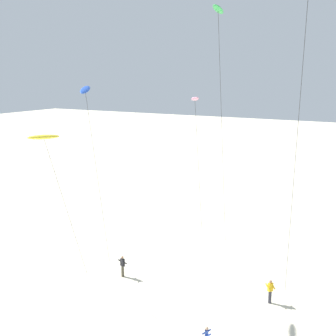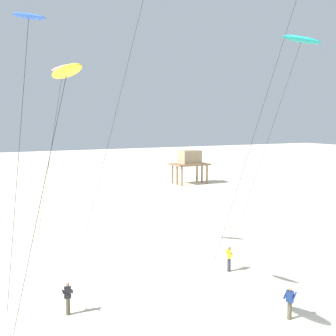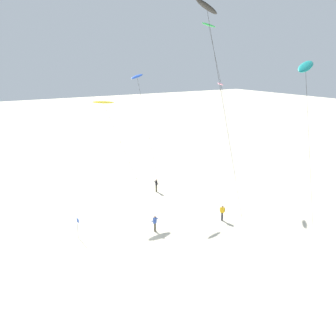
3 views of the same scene
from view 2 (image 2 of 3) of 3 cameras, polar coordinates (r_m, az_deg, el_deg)
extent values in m
ellipsoid|color=teal|center=(34.94, 16.59, 15.40)|extent=(1.99, 3.09, 1.35)
cylinder|color=#262626|center=(36.08, 12.29, 2.66)|extent=(1.50, 5.56, 15.47)
cylinder|color=#262626|center=(30.44, -6.93, 5.84)|extent=(2.20, 8.18, 19.40)
ellipsoid|color=blue|center=(21.00, -17.30, 17.94)|extent=(1.48, 2.21, 0.74)
cylinder|color=#262626|center=(22.27, -18.65, -1.29)|extent=(0.93, 3.39, 14.14)
ellipsoid|color=pink|center=(30.81, -13.21, 12.32)|extent=(1.56, 1.91, 0.63)
cylinder|color=#262626|center=(32.81, -14.94, 0.23)|extent=(1.23, 4.53, 13.15)
cylinder|color=#262626|center=(28.59, 11.54, 6.28)|extent=(1.85, 6.86, 19.93)
ellipsoid|color=yellow|center=(16.29, -12.79, 11.87)|extent=(0.82, 2.65, 0.53)
cylinder|color=#262626|center=(18.99, -16.40, -6.69)|extent=(1.39, 5.13, 11.39)
cylinder|color=#33333D|center=(30.10, 7.76, -12.09)|extent=(0.22, 0.22, 0.88)
cube|color=gold|center=(29.88, 7.78, -10.76)|extent=(0.36, 0.39, 0.58)
sphere|color=#9E7051|center=(29.76, 7.79, -10.03)|extent=(0.20, 0.20, 0.20)
cylinder|color=gold|center=(30.07, 7.79, -10.55)|extent=(0.46, 0.37, 0.39)
cylinder|color=gold|center=(29.65, 7.77, -10.79)|extent=(0.46, 0.37, 0.39)
cylinder|color=#4C4738|center=(24.25, -12.60, -16.78)|extent=(0.22, 0.22, 0.88)
cube|color=black|center=(23.97, -12.64, -15.17)|extent=(0.39, 0.30, 0.58)
sphere|color=#9E7051|center=(23.83, -12.66, -14.28)|extent=(0.20, 0.20, 0.20)
cylinder|color=black|center=(23.97, -13.19, -15.06)|extent=(0.25, 0.50, 0.39)
cylinder|color=black|center=(23.94, -12.10, -15.06)|extent=(0.25, 0.50, 0.39)
cylinder|color=#4C4738|center=(24.00, 15.19, -17.10)|extent=(0.22, 0.22, 0.88)
cube|color=#2D4CA5|center=(23.72, 15.24, -15.48)|extent=(0.32, 0.39, 0.58)
sphere|color=tan|center=(23.58, 15.27, -14.57)|extent=(0.20, 0.20, 0.20)
cylinder|color=#2D4CA5|center=(23.63, 15.75, -15.45)|extent=(0.50, 0.28, 0.39)
cylinder|color=#2D4CA5|center=(23.78, 14.74, -15.28)|extent=(0.50, 0.28, 0.39)
cylinder|color=#846647|center=(67.06, 1.76, -1.06)|extent=(0.28, 0.28, 2.91)
cylinder|color=#846647|center=(69.36, 4.97, -0.84)|extent=(0.28, 0.28, 2.91)
cylinder|color=#846647|center=(69.60, 0.57, -0.79)|extent=(0.28, 0.28, 2.91)
cylinder|color=#846647|center=(71.82, 3.71, -0.59)|extent=(0.28, 0.28, 2.91)
cylinder|color=#846647|center=(68.32, 1.16, -0.92)|extent=(0.28, 0.28, 2.91)
cylinder|color=#846647|center=(70.58, 4.33, -0.72)|extent=(0.28, 0.28, 2.91)
cube|color=#846647|center=(69.26, 2.78, 0.47)|extent=(5.58, 3.66, 0.24)
cube|color=#9E896B|center=(69.15, 2.78, 1.41)|extent=(3.07, 2.20, 2.03)
camera|label=1|loc=(24.96, 73.40, 14.57)|focal=47.13mm
camera|label=3|loc=(43.83, 62.81, 11.14)|focal=38.82mm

